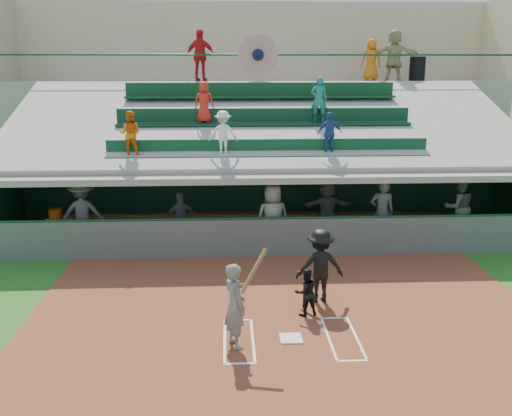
{
  "coord_description": "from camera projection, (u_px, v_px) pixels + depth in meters",
  "views": [
    {
      "loc": [
        -1.21,
        -10.17,
        5.27
      ],
      "look_at": [
        -0.51,
        3.5,
        1.8
      ],
      "focal_mm": 40.0,
      "sensor_mm": 36.0,
      "label": 1
    }
  ],
  "objects": [
    {
      "name": "ground",
      "position": [
        291.0,
        340.0,
        11.2
      ],
      "size": [
        100.0,
        100.0,
        0.0
      ],
      "primitive_type": "plane",
      "color": "#1F5417",
      "rests_on": "ground"
    },
    {
      "name": "dirt_slab",
      "position": [
        288.0,
        328.0,
        11.68
      ],
      "size": [
        11.0,
        9.0,
        0.02
      ],
      "primitive_type": "cube",
      "color": "brown",
      "rests_on": "ground"
    },
    {
      "name": "home_plate",
      "position": [
        291.0,
        338.0,
        11.19
      ],
      "size": [
        0.43,
        0.43,
        0.03
      ],
      "primitive_type": "cube",
      "color": "silver",
      "rests_on": "dirt_slab"
    },
    {
      "name": "batters_box_chalk",
      "position": [
        291.0,
        339.0,
        11.19
      ],
      "size": [
        2.65,
        1.85,
        0.01
      ],
      "color": "white",
      "rests_on": "dirt_slab"
    },
    {
      "name": "dugout_floor",
      "position": [
        267.0,
        238.0,
        17.73
      ],
      "size": [
        16.0,
        3.5,
        0.04
      ],
      "primitive_type": "cube",
      "color": "gray",
      "rests_on": "ground"
    },
    {
      "name": "concourse_slab",
      "position": [
        256.0,
        137.0,
        23.7
      ],
      "size": [
        20.0,
        3.0,
        4.6
      ],
      "primitive_type": "cube",
      "color": "gray",
      "rests_on": "ground"
    },
    {
      "name": "grandstand",
      "position": [
        260.0,
        149.0,
        20.82
      ],
      "size": [
        20.4,
        10.4,
        7.8
      ],
      "color": "#535853",
      "rests_on": "ground"
    },
    {
      "name": "batter_at_plate",
      "position": [
        235.0,
        305.0,
        10.72
      ],
      "size": [
        0.94,
        0.78,
        1.95
      ],
      "color": "#565954",
      "rests_on": "dirt_slab"
    },
    {
      "name": "catcher",
      "position": [
        306.0,
        292.0,
        12.15
      ],
      "size": [
        0.59,
        0.52,
        1.04
      ],
      "primitive_type": "imported",
      "rotation": [
        0.0,
        0.0,
        3.41
      ],
      "color": "black",
      "rests_on": "dirt_slab"
    },
    {
      "name": "home_umpire",
      "position": [
        320.0,
        266.0,
        12.81
      ],
      "size": [
        1.13,
        0.69,
        1.69
      ],
      "primitive_type": "imported",
      "rotation": [
        0.0,
        0.0,
        3.2
      ],
      "color": "black",
      "rests_on": "dirt_slab"
    },
    {
      "name": "dugout_bench",
      "position": [
        259.0,
        219.0,
        19.0
      ],
      "size": [
        13.63,
        1.16,
        0.41
      ],
      "primitive_type": "cube",
      "rotation": [
        0.0,
        0.0,
        -0.06
      ],
      "color": "olive",
      "rests_on": "dugout_floor"
    },
    {
      "name": "white_table",
      "position": [
        59.0,
        233.0,
        16.89
      ],
      "size": [
        0.85,
        0.65,
        0.73
      ],
      "primitive_type": "cube",
      "rotation": [
        0.0,
        0.0,
        0.03
      ],
      "color": "white",
      "rests_on": "dugout_floor"
    },
    {
      "name": "water_cooler",
      "position": [
        55.0,
        215.0,
        16.75
      ],
      "size": [
        0.37,
        0.37,
        0.37
      ],
      "primitive_type": "cylinder",
      "color": "#CD490C",
      "rests_on": "white_table"
    },
    {
      "name": "dugout_player_a",
      "position": [
        83.0,
        213.0,
        16.67
      ],
      "size": [
        1.35,
        0.87,
        1.98
      ],
      "primitive_type": "imported",
      "rotation": [
        0.0,
        0.0,
        3.25
      ],
      "color": "#555753",
      "rests_on": "dugout_floor"
    },
    {
      "name": "dugout_player_b",
      "position": [
        181.0,
        218.0,
        16.88
      ],
      "size": [
        1.0,
        0.71,
        1.57
      ],
      "primitive_type": "imported",
      "rotation": [
        0.0,
        0.0,
        3.54
      ],
      "color": "#555853",
      "rests_on": "dugout_floor"
    },
    {
      "name": "dugout_player_c",
      "position": [
        273.0,
        218.0,
        16.16
      ],
      "size": [
        1.07,
        0.81,
        1.97
      ],
      "primitive_type": "imported",
      "rotation": [
        0.0,
        0.0,
        3.35
      ],
      "color": "#5E615B",
      "rests_on": "dugout_floor"
    },
    {
      "name": "dugout_player_d",
      "position": [
        327.0,
        208.0,
        17.8
      ],
      "size": [
        1.61,
        0.53,
        1.73
      ],
      "primitive_type": "imported",
      "rotation": [
        0.0,
        0.0,
        3.16
      ],
      "color": "#5B5E59",
      "rests_on": "dugout_floor"
    },
    {
      "name": "dugout_player_e",
      "position": [
        382.0,
        212.0,
        16.87
      ],
      "size": [
        0.77,
        0.57,
        1.94
      ],
      "primitive_type": "imported",
      "rotation": [
        0.0,
        0.0,
        2.99
      ],
      "color": "#545651",
      "rests_on": "dugout_floor"
    },
    {
      "name": "dugout_player_f",
      "position": [
        459.0,
        207.0,
        17.38
      ],
      "size": [
        1.01,
        0.82,
        1.97
      ],
      "primitive_type": "imported",
      "rotation": [
        0.0,
        0.0,
        3.22
      ],
      "color": "#5D5F5A",
      "rests_on": "dugout_floor"
    },
    {
      "name": "trash_bin",
      "position": [
        417.0,
        69.0,
        23.15
      ],
      "size": [
        0.64,
        0.64,
        0.96
      ],
      "primitive_type": "cylinder",
      "color": "black",
      "rests_on": "concourse_slab"
    },
    {
      "name": "concourse_staff_a",
      "position": [
        201.0,
        56.0,
        21.74
      ],
      "size": [
        1.22,
        0.73,
        1.95
      ],
      "primitive_type": "imported",
      "rotation": [
        0.0,
        0.0,
        2.91
      ],
      "color": "red",
      "rests_on": "concourse_slab"
    },
    {
      "name": "concourse_staff_b",
      "position": [
        371.0,
        60.0,
        22.87
      ],
      "size": [
        0.82,
        0.54,
        1.65
      ],
      "primitive_type": "imported",
      "rotation": [
        0.0,
        0.0,
        3.12
      ],
      "color": "orange",
      "rests_on": "concourse_slab"
    },
    {
      "name": "concourse_staff_c",
      "position": [
        394.0,
        55.0,
        22.57
      ],
      "size": [
        1.94,
        1.1,
        2.0
      ],
      "primitive_type": "imported",
      "rotation": [
        0.0,
        0.0,
        2.85
      ],
      "color": "tan",
      "rests_on": "concourse_slab"
    }
  ]
}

